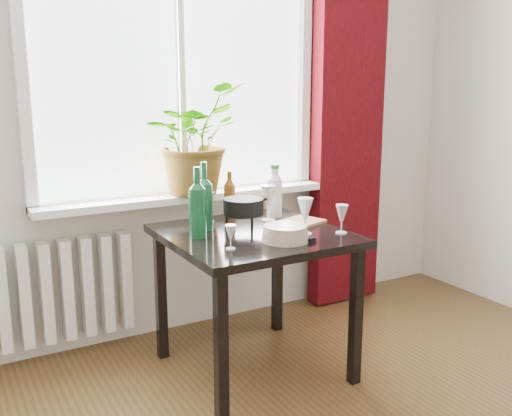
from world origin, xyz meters
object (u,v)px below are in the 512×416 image
bottle_amber (230,193)px  wineglass_back_center (268,202)px  table (254,250)px  wineglass_front_left (231,237)px  fondue_pot (243,214)px  wine_bottle_left (197,202)px  wine_bottle_right (204,196)px  wineglass_front_right (305,216)px  tv_remote (299,237)px  wineglass_far_right (342,219)px  plate_stack (285,233)px  wineglass_back_left (208,207)px  cutting_board (297,223)px  potted_plant (193,139)px  cleaning_bottle (274,190)px  radiator (57,291)px

bottle_amber → wineglass_back_center: bottle_amber is taller
table → wineglass_front_left: bearing=-137.7°
bottle_amber → fondue_pot: 0.30m
wineglass_front_left → wine_bottle_left: bearing=99.0°
wine_bottle_left → wine_bottle_right: wine_bottle_right is taller
wineglass_front_right → tv_remote: (-0.07, -0.06, -0.08)m
wineglass_front_left → wine_bottle_right: bearing=82.9°
wineglass_far_right → plate_stack: size_ratio=0.66×
wineglass_back_left → cutting_board: (0.38, -0.27, -0.08)m
wineglass_far_right → cutting_board: size_ratio=0.52×
table → wineglass_back_left: wineglass_back_left is taller
wineglass_back_center → potted_plant: bearing=121.4°
wineglass_back_left → wine_bottle_right: bearing=-121.4°
table → wineglass_front_right: size_ratio=4.61×
wineglass_back_left → potted_plant: bearing=80.7°
bottle_amber → plate_stack: bottle_amber is taller
wineglass_far_right → potted_plant: bearing=117.7°
wine_bottle_left → cleaning_bottle: wine_bottle_left is taller
potted_plant → wine_bottle_right: potted_plant is taller
table → wineglass_back_center: 0.31m
wineglass_back_center → wineglass_front_left: 0.57m
table → tv_remote: bearing=-61.5°
cleaning_bottle → wineglass_far_right: size_ratio=2.01×
wineglass_front_right → wineglass_back_left: 0.55m
table → cleaning_bottle: (0.26, 0.23, 0.24)m
radiator → wineglass_far_right: wineglass_far_right is taller
bottle_amber → fondue_pot: (-0.07, -0.29, -0.05)m
potted_plant → wineglass_back_center: 0.57m
wineglass_front_left → cleaning_bottle: bearing=42.0°
wineglass_back_left → wineglass_far_right: bearing=-48.1°
wine_bottle_left → fondue_pot: size_ratio=1.49×
wine_bottle_right → fondue_pot: wine_bottle_right is taller
table → potted_plant: size_ratio=1.37×
wineglass_far_right → cutting_board: bearing=109.1°
tv_remote → wineglass_back_left: bearing=97.5°
tv_remote → radiator: bearing=121.7°
wineglass_front_right → wineglass_far_right: (0.17, -0.07, -0.02)m
wine_bottle_right → fondue_pot: size_ratio=1.50×
fondue_pot → tv_remote: bearing=-66.2°
wineglass_back_center → wineglass_front_left: (-0.42, -0.39, -0.04)m
fondue_pot → cutting_board: fondue_pot is taller
wineglass_front_left → plate_stack: wineglass_front_left is taller
bottle_amber → fondue_pot: bearing=-103.3°
wine_bottle_left → wineglass_back_center: size_ratio=1.74×
cleaning_bottle → wineglass_front_left: cleaning_bottle is taller
radiator → wineglass_back_center: (1.03, -0.46, 0.46)m
potted_plant → wineglass_front_right: size_ratio=3.36×
wineglass_front_right → wineglass_far_right: size_ratio=1.26×
cleaning_bottle → wineglass_back_left: (-0.37, 0.06, -0.06)m
fondue_pot → wineglass_front_left: bearing=-128.5°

